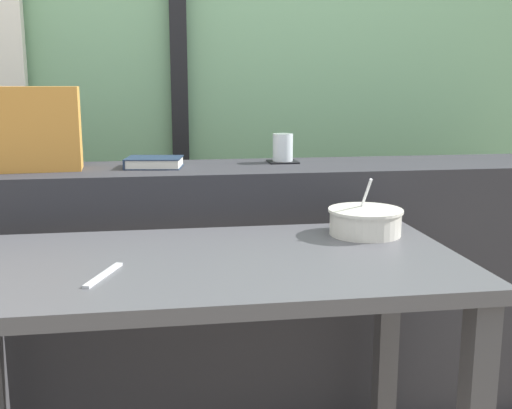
% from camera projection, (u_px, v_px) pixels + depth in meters
% --- Properties ---
extents(outdoor_backdrop, '(4.80, 0.08, 2.80)m').
position_uv_depth(outdoor_backdrop, '(200.00, 18.00, 2.63)').
color(outdoor_backdrop, '#7AAD7F').
rests_on(outdoor_backdrop, ground).
extents(window_divider_post, '(0.07, 0.05, 2.60)m').
position_uv_depth(window_divider_post, '(178.00, 41.00, 2.57)').
color(window_divider_post, black).
rests_on(window_divider_post, ground).
extents(dark_console_ledge, '(2.80, 0.38, 0.86)m').
position_uv_depth(dark_console_ledge, '(218.00, 290.00, 2.12)').
color(dark_console_ledge, '#2D2D33').
rests_on(dark_console_ledge, ground).
extents(breakfast_table, '(1.25, 0.64, 0.72)m').
position_uv_depth(breakfast_table, '(204.00, 303.00, 1.49)').
color(breakfast_table, '#414145').
rests_on(breakfast_table, ground).
extents(coaster_square, '(0.10, 0.10, 0.00)m').
position_uv_depth(coaster_square, '(283.00, 162.00, 2.13)').
color(coaster_square, black).
rests_on(coaster_square, dark_console_ledge).
extents(juice_glass, '(0.07, 0.07, 0.09)m').
position_uv_depth(juice_glass, '(283.00, 149.00, 2.12)').
color(juice_glass, white).
rests_on(juice_glass, coaster_square).
extents(closed_book, '(0.20, 0.16, 0.03)m').
position_uv_depth(closed_book, '(154.00, 162.00, 2.01)').
color(closed_book, '#1E2D47').
rests_on(closed_book, dark_console_ledge).
extents(throw_pillow, '(0.33, 0.16, 0.26)m').
position_uv_depth(throw_pillow, '(27.00, 129.00, 1.92)').
color(throw_pillow, '#D18938').
rests_on(throw_pillow, dark_console_ledge).
extents(soup_bowl, '(0.21, 0.21, 0.16)m').
position_uv_depth(soup_bowl, '(365.00, 222.00, 1.70)').
color(soup_bowl, silver).
rests_on(soup_bowl, breakfast_table).
extents(fork_utensil, '(0.07, 0.17, 0.01)m').
position_uv_depth(fork_utensil, '(104.00, 275.00, 1.34)').
color(fork_utensil, silver).
rests_on(fork_utensil, breakfast_table).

